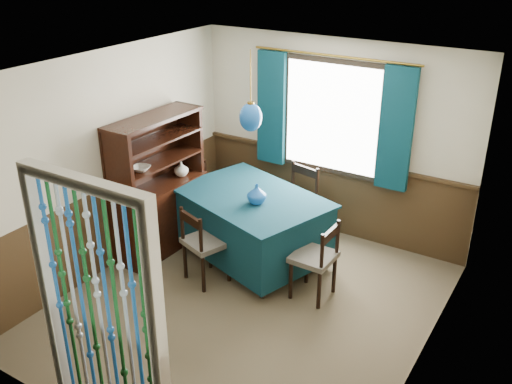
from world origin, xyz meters
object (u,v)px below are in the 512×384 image
Objects in this scene: vase_sideboard at (181,168)px; sideboard at (160,204)px; chair_far at (296,200)px; chair_left at (201,196)px; chair_right at (316,258)px; chair_near at (204,243)px; pendant_lamp at (251,117)px; vase_table at (257,195)px; dining_table at (251,223)px; bowl_shelf at (141,168)px.

sideboard is at bearing -99.41° from vase_sideboard.
vase_sideboard is at bearing 44.11° from chair_far.
chair_left is 2.08m from chair_right.
sideboard reaches higher than chair_left.
pendant_lamp reaches higher than chair_near.
chair_right is (0.82, -1.08, -0.03)m from chair_far.
pendant_lamp is at bearing -1.09° from vase_sideboard.
chair_near is 4.31× the size of vase_table.
vase_sideboard reaches higher than chair_right.
chair_near is at bearing -87.74° from dining_table.
chair_near is at bearing -18.59° from sideboard.
pendant_lamp is (-1.00, 0.31, 1.30)m from chair_right.
chair_far is at bearing 50.12° from bowl_shelf.
sideboard is (-2.09, -0.03, 0.12)m from chair_right.
chair_far reaches higher than dining_table.
pendant_lamp is (0.19, 0.68, 1.30)m from chair_near.
chair_far reaches higher than chair_right.
chair_near reaches higher than dining_table.
vase_sideboard is (-1.03, 0.02, 0.47)m from dining_table.
chair_left is (-0.98, 0.32, -0.01)m from dining_table.
dining_table is 0.51m from vase_table.
chair_near is at bearing 58.64° from chair_left.
sideboard is 1.64m from pendant_lamp.
bowl_shelf is (0.06, -0.34, 0.60)m from sideboard.
pendant_lamp is 4.25× the size of vase_table.
chair_right is 0.98m from vase_table.
pendant_lamp is at bearing 33.40° from bowl_shelf.
chair_far is 4.62× the size of vase_sideboard.
chair_near is (-0.19, -0.68, 0.00)m from dining_table.
chair_far is 2.01m from bowl_shelf.
chair_far is 0.56× the size of sideboard.
pendant_lamp reaches higher than dining_table.
chair_right is 1.67m from pendant_lamp.
pendant_lamp reaches higher than vase_sideboard.
dining_table is 9.60× the size of vase_table.
pendant_lamp is (-0.18, -0.78, 1.27)m from chair_far.
bowl_shelf reaches higher than chair_far.
sideboard is at bearing 10.61° from chair_left.
vase_table is (0.16, -0.14, 0.46)m from dining_table.
pendant_lamp reaches higher than chair_right.
chair_left is at bearing 82.24° from sideboard.
chair_left is 1.66m from pendant_lamp.
pendant_lamp is at bearing 92.39° from chair_left.
chair_left is (-0.79, 1.00, -0.01)m from chair_near.
chair_left is 0.52× the size of sideboard.
dining_table is 2.23× the size of chair_near.
vase_table is at bearing 76.78° from chair_near.
pendant_lamp is at bearing 19.54° from sideboard.
vase_table is 0.91× the size of bowl_shelf.
chair_left is 0.98× the size of chair_right.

